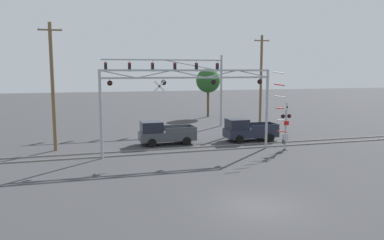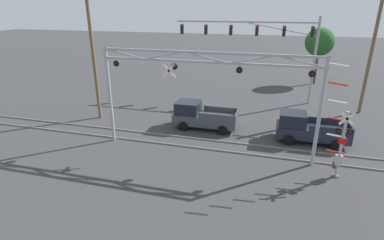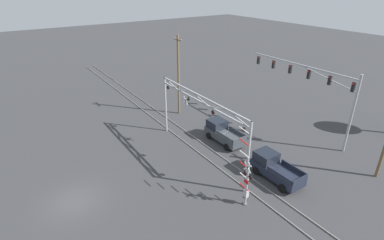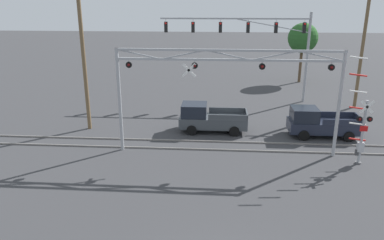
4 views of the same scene
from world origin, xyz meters
name	(u,v)px [view 4 (image 4 of 4)]	position (x,y,z in m)	size (l,w,h in m)	color
rail_track_near	(226,150)	(0.00, 12.49, 0.05)	(80.00, 0.08, 0.10)	gray
rail_track_far	(225,142)	(0.00, 13.92, 0.05)	(80.00, 0.08, 0.10)	gray
crossing_gantry	(228,78)	(-0.02, 12.20, 4.82)	(13.51, 0.26, 6.51)	#9EA0A5
crossing_signal_mast	(361,130)	(7.72, 11.11, 2.10)	(1.72, 0.35, 6.35)	#9EA0A5
traffic_signal_span	(263,37)	(3.36, 25.10, 5.96)	(13.57, 0.39, 8.16)	#9EA0A5
pickup_truck_lead	(209,118)	(-1.22, 16.16, 0.97)	(4.89, 2.18, 2.05)	#3D4247
pickup_truck_following	(319,123)	(6.55, 15.69, 0.97)	(4.84, 2.18, 2.05)	#1E2333
utility_pole_left	(84,59)	(-10.14, 16.07, 5.23)	(1.80, 0.28, 10.15)	brown
utility_pole_right	(363,47)	(11.64, 23.44, 5.32)	(1.80, 0.28, 10.35)	brown
background_tree_beyond_span	(303,38)	(8.75, 33.76, 5.01)	(3.34, 3.34, 6.71)	brown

